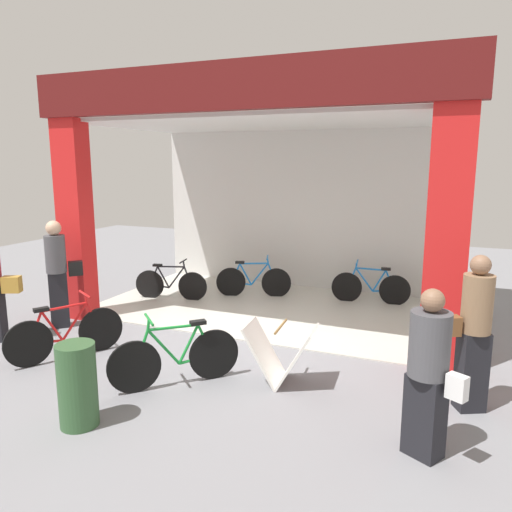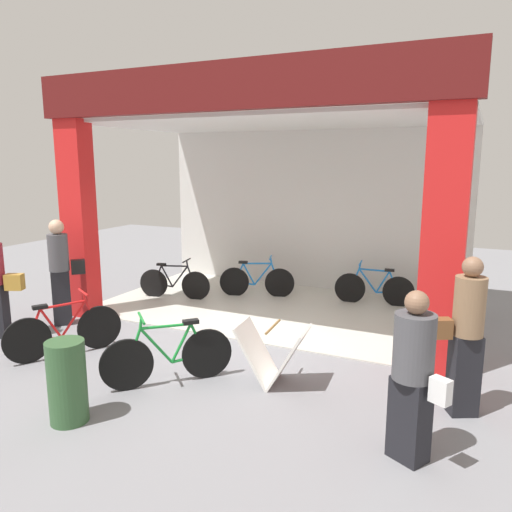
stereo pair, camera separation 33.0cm
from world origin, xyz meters
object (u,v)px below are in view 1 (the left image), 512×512
at_px(bicycle_inside_1, 171,284).
at_px(bicycle_parked_0, 176,357).
at_px(pedestrian_0, 473,332).
at_px(pedestrian_1, 428,372).
at_px(sandwich_board_sign, 280,354).
at_px(pedestrian_2, 58,272).
at_px(bicycle_parked_1, 66,334).
at_px(trash_bin, 77,385).
at_px(bicycle_inside_0, 253,281).
at_px(bicycle_inside_2, 371,287).

distance_m(bicycle_inside_1, bicycle_parked_0, 3.86).
relative_size(bicycle_parked_0, pedestrian_0, 0.69).
bearing_deg(bicycle_parked_0, bicycle_inside_1, 123.37).
distance_m(bicycle_inside_1, pedestrian_1, 6.21).
height_order(sandwich_board_sign, pedestrian_2, pedestrian_2).
xyz_separation_m(bicycle_parked_1, trash_bin, (1.43, -1.33, 0.09)).
bearing_deg(bicycle_inside_0, trash_bin, -86.91).
xyz_separation_m(bicycle_inside_1, pedestrian_0, (5.41, -2.48, 0.58)).
bearing_deg(bicycle_parked_1, pedestrian_1, -5.99).
distance_m(bicycle_inside_2, pedestrian_0, 4.16).
relative_size(bicycle_inside_1, trash_bin, 1.62).
height_order(bicycle_inside_0, pedestrian_0, pedestrian_0).
relative_size(bicycle_inside_0, bicycle_parked_1, 1.01).
distance_m(bicycle_inside_0, bicycle_inside_2, 2.30).
bearing_deg(bicycle_inside_2, pedestrian_2, -143.25).
relative_size(bicycle_parked_1, pedestrian_1, 0.88).
xyz_separation_m(bicycle_inside_1, bicycle_parked_1, (0.27, -3.10, 0.03)).
height_order(bicycle_inside_2, bicycle_parked_0, bicycle_parked_0).
relative_size(bicycle_parked_0, bicycle_parked_1, 0.85).
height_order(bicycle_inside_1, bicycle_parked_0, bicycle_parked_0).
bearing_deg(pedestrian_0, sandwich_board_sign, -174.84).
bearing_deg(trash_bin, bicycle_inside_0, 93.09).
distance_m(bicycle_inside_1, bicycle_parked_1, 3.11).
distance_m(bicycle_inside_0, sandwich_board_sign, 3.96).
height_order(pedestrian_1, pedestrian_2, pedestrian_2).
distance_m(bicycle_inside_2, bicycle_parked_1, 5.52).
bearing_deg(bicycle_inside_1, bicycle_inside_2, 18.85).
distance_m(bicycle_inside_2, trash_bin, 6.01).
bearing_deg(pedestrian_2, bicycle_parked_0, -21.33).
xyz_separation_m(bicycle_inside_0, pedestrian_2, (-2.21, -2.91, 0.59)).
distance_m(bicycle_parked_0, pedestrian_1, 2.97).
bearing_deg(pedestrian_0, trash_bin, -152.41).
height_order(bicycle_inside_0, sandwich_board_sign, bicycle_inside_0).
bearing_deg(bicycle_inside_1, sandwich_board_sign, -39.21).
xyz_separation_m(bicycle_inside_1, pedestrian_2, (-0.80, -2.08, 0.60)).
bearing_deg(pedestrian_0, bicycle_parked_1, -173.18).
xyz_separation_m(bicycle_inside_2, pedestrian_2, (-4.47, -3.34, 0.59)).
bearing_deg(bicycle_inside_2, bicycle_inside_0, -169.16).
bearing_deg(pedestrian_2, trash_bin, -43.11).
distance_m(bicycle_parked_0, pedestrian_2, 3.19).
bearing_deg(bicycle_inside_1, bicycle_parked_1, -84.97).
relative_size(sandwich_board_sign, trash_bin, 1.02).
bearing_deg(sandwich_board_sign, bicycle_inside_2, 84.21).
bearing_deg(pedestrian_2, bicycle_inside_1, 69.05).
distance_m(bicycle_inside_2, pedestrian_1, 5.06).
height_order(sandwich_board_sign, trash_bin, trash_bin).
xyz_separation_m(bicycle_inside_2, bicycle_parked_1, (-3.40, -4.35, 0.03)).
bearing_deg(bicycle_parked_1, bicycle_inside_1, 95.03).
relative_size(bicycle_inside_1, pedestrian_2, 0.81).
xyz_separation_m(bicycle_parked_0, pedestrian_2, (-2.92, 1.14, 0.56)).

